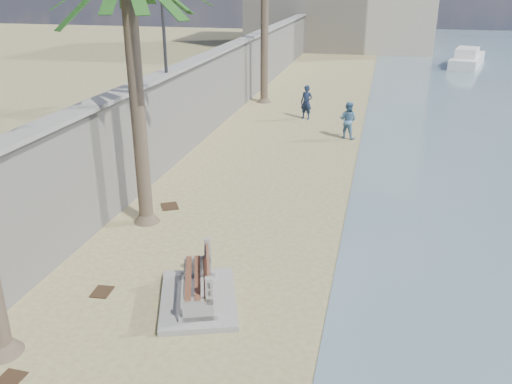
{
  "coord_description": "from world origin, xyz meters",
  "views": [
    {
      "loc": [
        2.79,
        -7.02,
        6.97
      ],
      "look_at": [
        -0.5,
        7.0,
        1.2
      ],
      "focal_mm": 38.0,
      "sensor_mm": 36.0,
      "label": 1
    }
  ],
  "objects_px": {
    "person_a": "(306,100)",
    "yacht_far": "(467,61)",
    "bench_far": "(198,284)",
    "person_b": "(348,118)"
  },
  "relations": [
    {
      "from": "person_a",
      "to": "yacht_far",
      "type": "bearing_deg",
      "value": 82.23
    },
    {
      "from": "yacht_far",
      "to": "person_b",
      "type": "bearing_deg",
      "value": 175.04
    },
    {
      "from": "person_a",
      "to": "yacht_far",
      "type": "distance_m",
      "value": 23.63
    },
    {
      "from": "person_b",
      "to": "yacht_far",
      "type": "height_order",
      "value": "person_b"
    },
    {
      "from": "bench_far",
      "to": "person_b",
      "type": "xyz_separation_m",
      "value": [
        2.29,
        14.37,
        0.49
      ]
    },
    {
      "from": "person_a",
      "to": "yacht_far",
      "type": "xyz_separation_m",
      "value": [
        10.43,
        21.2,
        -0.65
      ]
    },
    {
      "from": "person_a",
      "to": "person_b",
      "type": "xyz_separation_m",
      "value": [
        2.36,
        -3.16,
        -0.06
      ]
    },
    {
      "from": "person_a",
      "to": "bench_far",
      "type": "bearing_deg",
      "value": -71.31
    },
    {
      "from": "bench_far",
      "to": "yacht_far",
      "type": "relative_size",
      "value": 0.39
    },
    {
      "from": "bench_far",
      "to": "yacht_far",
      "type": "bearing_deg",
      "value": 75.03
    }
  ]
}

